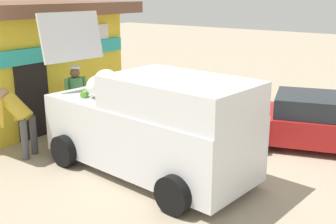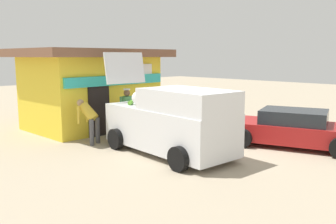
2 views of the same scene
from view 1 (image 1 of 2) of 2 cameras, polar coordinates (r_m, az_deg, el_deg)
ground_plane at (r=9.14m, az=5.69°, el=-6.35°), size 60.00×60.00×0.00m
storefront_bar at (r=12.34m, az=-19.66°, el=6.71°), size 5.84×4.47×3.19m
delivery_van at (r=8.07m, az=-2.17°, el=-1.78°), size 2.30×4.64×3.05m
parked_sedan at (r=10.28m, az=19.91°, el=-1.33°), size 3.11×4.53×1.20m
vendor_standing at (r=10.48m, az=-12.31°, el=2.10°), size 0.56×0.40×1.76m
customer_bending at (r=9.55m, az=-19.58°, el=-0.44°), size 0.67×0.78×1.49m
unloaded_banana_pile at (r=10.56m, az=-14.20°, el=-2.51°), size 0.85×0.74×0.43m
paint_bucket at (r=11.33m, az=-3.74°, el=-0.88°), size 0.33×0.33×0.37m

